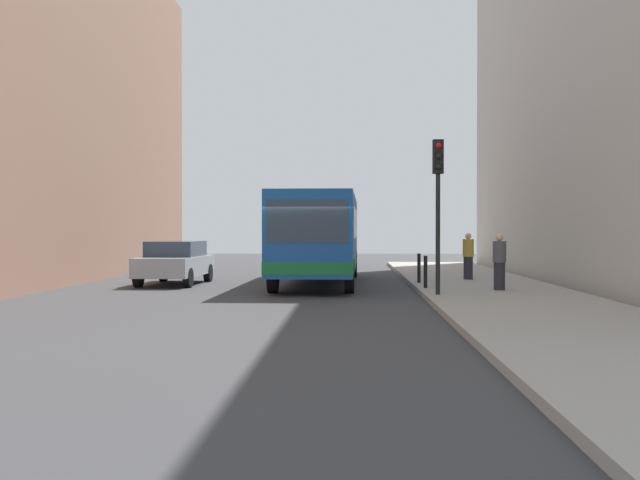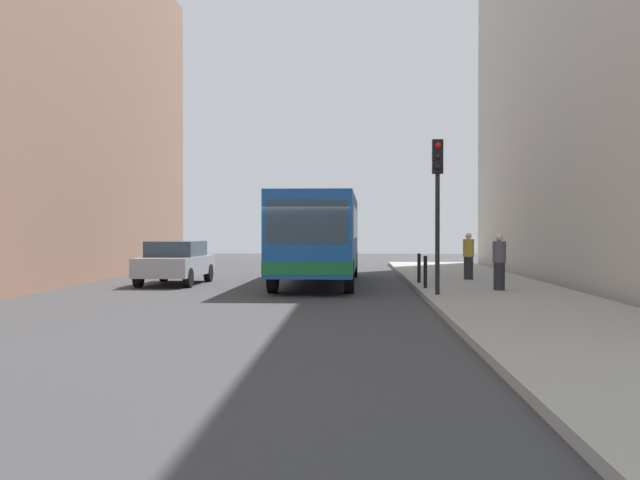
{
  "view_description": "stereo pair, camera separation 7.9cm",
  "coord_description": "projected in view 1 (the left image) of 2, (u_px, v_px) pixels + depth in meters",
  "views": [
    {
      "loc": [
        1.27,
        -22.72,
        1.85
      ],
      "look_at": [
        0.26,
        2.35,
        1.54
      ],
      "focal_mm": 44.27,
      "sensor_mm": 36.0,
      "label": 1
    },
    {
      "loc": [
        1.35,
        -22.71,
        1.85
      ],
      "look_at": [
        0.26,
        2.35,
        1.54
      ],
      "focal_mm": 44.27,
      "sensor_mm": 36.0,
      "label": 2
    }
  ],
  "objects": [
    {
      "name": "ground_plane",
      "position": [
        308.0,
        294.0,
        22.77
      ],
      "size": [
        80.0,
        80.0,
        0.0
      ],
      "primitive_type": "plane",
      "color": "#38383A"
    },
    {
      "name": "sidewalk",
      "position": [
        496.0,
        292.0,
        22.55
      ],
      "size": [
        4.4,
        40.0,
        0.15
      ],
      "primitive_type": "cube",
      "color": "#9E9991",
      "rests_on": "ground"
    },
    {
      "name": "bus",
      "position": [
        319.0,
        234.0,
        27.2
      ],
      "size": [
        2.71,
        11.06,
        3.0
      ],
      "rotation": [
        0.0,
        0.0,
        3.12
      ],
      "color": "#19519E",
      "rests_on": "ground"
    },
    {
      "name": "car_beside_bus",
      "position": [
        175.0,
        262.0,
        26.98
      ],
      "size": [
        1.98,
        4.46,
        1.48
      ],
      "rotation": [
        0.0,
        0.0,
        3.11
      ],
      "color": "#A5A8AD",
      "rests_on": "ground"
    },
    {
      "name": "traffic_light",
      "position": [
        438.0,
        187.0,
        20.83
      ],
      "size": [
        0.28,
        0.33,
        4.1
      ],
      "color": "black",
      "rests_on": "sidewalk"
    },
    {
      "name": "bollard_near",
      "position": [
        426.0,
        272.0,
        23.28
      ],
      "size": [
        0.11,
        0.11,
        0.95
      ],
      "primitive_type": "cylinder",
      "color": "black",
      "rests_on": "sidewalk"
    },
    {
      "name": "bollard_mid",
      "position": [
        419.0,
        268.0,
        25.55
      ],
      "size": [
        0.11,
        0.11,
        0.95
      ],
      "primitive_type": "cylinder",
      "color": "black",
      "rests_on": "sidewalk"
    },
    {
      "name": "pedestrian_near_signal",
      "position": [
        499.0,
        262.0,
        22.44
      ],
      "size": [
        0.38,
        0.38,
        1.61
      ],
      "rotation": [
        0.0,
        0.0,
        6.22
      ],
      "color": "#26262D",
      "rests_on": "sidewalk"
    },
    {
      "name": "pedestrian_mid_sidewalk",
      "position": [
        468.0,
        256.0,
        27.32
      ],
      "size": [
        0.38,
        0.38,
        1.61
      ],
      "rotation": [
        0.0,
        0.0,
        2.48
      ],
      "color": "#26262D",
      "rests_on": "sidewalk"
    }
  ]
}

